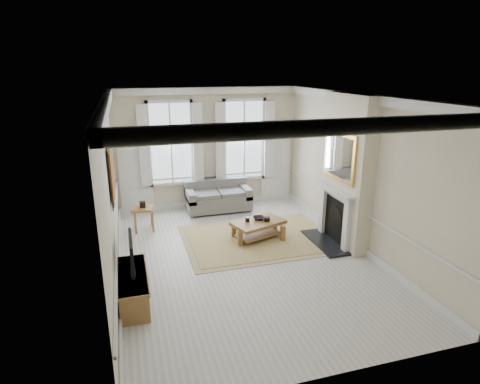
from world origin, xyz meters
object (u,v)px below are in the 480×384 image
object	(u,v)px
sofa	(218,198)
side_table	(143,211)
coffee_table	(258,224)
tv_stand	(133,287)

from	to	relation	value
sofa	side_table	distance (m)	2.31
side_table	coffee_table	world-z (taller)	side_table
side_table	tv_stand	bearing A→B (deg)	-96.46
side_table	tv_stand	xyz separation A→B (m)	(-0.36, -3.22, -0.23)
side_table	tv_stand	world-z (taller)	side_table
sofa	coffee_table	bearing A→B (deg)	-78.71
sofa	coffee_table	xyz separation A→B (m)	(0.45, -2.24, 0.02)
sofa	coffee_table	world-z (taller)	sofa
sofa	tv_stand	size ratio (longest dim) A/B	1.22
sofa	side_table	xyz separation A→B (m)	(-2.12, -0.91, 0.14)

